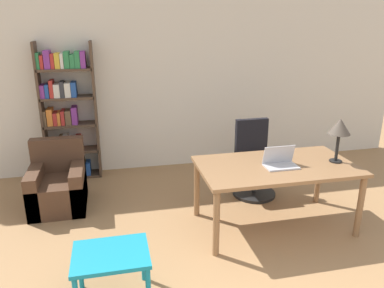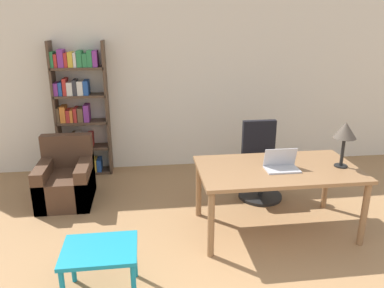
{
  "view_description": "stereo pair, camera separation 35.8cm",
  "coord_description": "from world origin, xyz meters",
  "px_view_note": "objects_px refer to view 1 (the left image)",
  "views": [
    {
      "loc": [
        -0.98,
        -1.35,
        2.33
      ],
      "look_at": [
        -0.12,
        2.5,
        1.02
      ],
      "focal_mm": 35.0,
      "sensor_mm": 36.0,
      "label": 1
    },
    {
      "loc": [
        -0.63,
        -1.42,
        2.33
      ],
      "look_at": [
        -0.12,
        2.5,
        1.02
      ],
      "focal_mm": 35.0,
      "sensor_mm": 36.0,
      "label": 2
    }
  ],
  "objects_px": {
    "table_lamp": "(340,128)",
    "side_table_blue": "(111,260)",
    "laptop": "(280,162)",
    "desk": "(276,172)",
    "bookshelf": "(66,117)",
    "armchair": "(58,186)",
    "office_chair": "(253,164)"
  },
  "relations": [
    {
      "from": "armchair",
      "to": "bookshelf",
      "type": "xyz_separation_m",
      "value": [
        0.08,
        0.97,
        0.69
      ]
    },
    {
      "from": "laptop",
      "to": "side_table_blue",
      "type": "bearing_deg",
      "value": -156.47
    },
    {
      "from": "armchair",
      "to": "bookshelf",
      "type": "distance_m",
      "value": 1.2
    },
    {
      "from": "laptop",
      "to": "bookshelf",
      "type": "distance_m",
      "value": 3.24
    },
    {
      "from": "laptop",
      "to": "bookshelf",
      "type": "height_order",
      "value": "bookshelf"
    },
    {
      "from": "table_lamp",
      "to": "office_chair",
      "type": "bearing_deg",
      "value": 122.91
    },
    {
      "from": "desk",
      "to": "armchair",
      "type": "bearing_deg",
      "value": 157.08
    },
    {
      "from": "table_lamp",
      "to": "side_table_blue",
      "type": "height_order",
      "value": "table_lamp"
    },
    {
      "from": "desk",
      "to": "side_table_blue",
      "type": "height_order",
      "value": "desk"
    },
    {
      "from": "side_table_blue",
      "to": "laptop",
      "type": "bearing_deg",
      "value": 23.53
    },
    {
      "from": "side_table_blue",
      "to": "bookshelf",
      "type": "distance_m",
      "value": 3.03
    },
    {
      "from": "laptop",
      "to": "side_table_blue",
      "type": "height_order",
      "value": "laptop"
    },
    {
      "from": "table_lamp",
      "to": "bookshelf",
      "type": "height_order",
      "value": "bookshelf"
    },
    {
      "from": "desk",
      "to": "bookshelf",
      "type": "distance_m",
      "value": 3.2
    },
    {
      "from": "bookshelf",
      "to": "table_lamp",
      "type": "bearing_deg",
      "value": -33.63
    },
    {
      "from": "side_table_blue",
      "to": "bookshelf",
      "type": "bearing_deg",
      "value": 101.06
    },
    {
      "from": "desk",
      "to": "side_table_blue",
      "type": "distance_m",
      "value": 2.09
    },
    {
      "from": "desk",
      "to": "side_table_blue",
      "type": "bearing_deg",
      "value": -154.96
    },
    {
      "from": "laptop",
      "to": "office_chair",
      "type": "xyz_separation_m",
      "value": [
        0.08,
        0.95,
        -0.39
      ]
    },
    {
      "from": "side_table_blue",
      "to": "office_chair",
      "type": "bearing_deg",
      "value": 41.98
    },
    {
      "from": "armchair",
      "to": "table_lamp",
      "type": "bearing_deg",
      "value": -19.19
    },
    {
      "from": "desk",
      "to": "table_lamp",
      "type": "distance_m",
      "value": 0.86
    },
    {
      "from": "desk",
      "to": "office_chair",
      "type": "height_order",
      "value": "office_chair"
    },
    {
      "from": "bookshelf",
      "to": "armchair",
      "type": "bearing_deg",
      "value": -94.68
    },
    {
      "from": "laptop",
      "to": "armchair",
      "type": "distance_m",
      "value": 2.84
    },
    {
      "from": "table_lamp",
      "to": "bookshelf",
      "type": "relative_size",
      "value": 0.25
    },
    {
      "from": "laptop",
      "to": "armchair",
      "type": "relative_size",
      "value": 0.43
    },
    {
      "from": "table_lamp",
      "to": "office_chair",
      "type": "xyz_separation_m",
      "value": [
        -0.62,
        0.95,
        -0.74
      ]
    },
    {
      "from": "armchair",
      "to": "bookshelf",
      "type": "height_order",
      "value": "bookshelf"
    },
    {
      "from": "desk",
      "to": "office_chair",
      "type": "bearing_deg",
      "value": 84.17
    },
    {
      "from": "desk",
      "to": "table_lamp",
      "type": "relative_size",
      "value": 3.47
    },
    {
      "from": "desk",
      "to": "bookshelf",
      "type": "bearing_deg",
      "value": 140.18
    }
  ]
}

